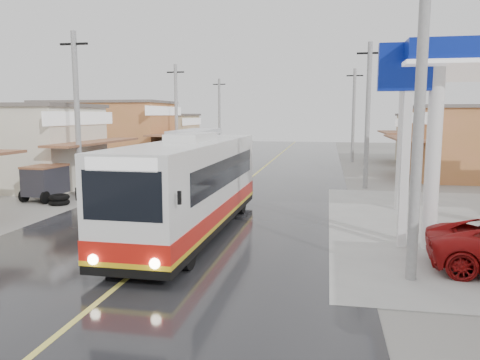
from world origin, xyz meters
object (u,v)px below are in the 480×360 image
at_px(tyre_stack, 59,200).
at_px(second_bus, 197,148).
at_px(coach_bus, 193,186).
at_px(tricycle_far, 100,167).
at_px(cyclist, 157,183).
at_px(tricycle_near, 45,180).

bearing_deg(tyre_stack, second_bus, 81.66).
distance_m(coach_bus, tricycle_far, 13.32).
distance_m(second_bus, tricycle_far, 9.51).
bearing_deg(coach_bus, tricycle_far, 131.48).
relative_size(coach_bus, second_bus, 1.23).
relative_size(second_bus, tricycle_far, 3.56).
bearing_deg(tyre_stack, tricycle_far, 100.55).
distance_m(cyclist, tyre_stack, 4.69).
distance_m(tricycle_near, tricycle_far, 5.35).
height_order(cyclist, tyre_stack, cyclist).
xyz_separation_m(second_bus, tricycle_far, (-3.39, -8.86, -0.58)).
relative_size(tricycle_far, tyre_stack, 2.76).
height_order(tricycle_near, tyre_stack, tricycle_near).
xyz_separation_m(coach_bus, tricycle_near, (-8.78, 4.74, -0.70)).
xyz_separation_m(cyclist, tricycle_near, (-4.91, -1.99, 0.28)).
xyz_separation_m(cyclist, tyre_stack, (-3.63, -2.93, -0.45)).
distance_m(coach_bus, tricycle_near, 10.00).
relative_size(cyclist, tricycle_far, 0.82).
bearing_deg(coach_bus, cyclist, 120.73).
bearing_deg(tyre_stack, coach_bus, -26.82).
bearing_deg(tyre_stack, cyclist, 38.98).
height_order(second_bus, cyclist, second_bus).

